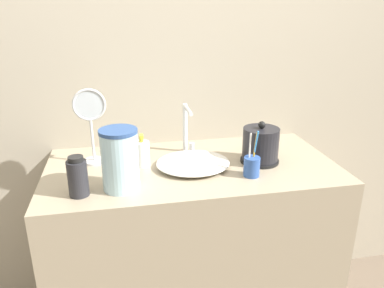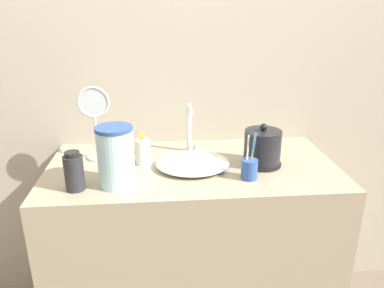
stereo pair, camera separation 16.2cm
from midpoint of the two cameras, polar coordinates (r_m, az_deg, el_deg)
name	(u,v)px [view 1 (the left image)]	position (r m, az deg, el deg)	size (l,w,h in m)	color
wall_back	(179,66)	(1.88, -4.55, 11.69)	(6.00, 0.04, 2.60)	#ADA38E
vanity_counter	(192,251)	(1.89, -2.53, -16.07)	(1.28, 0.64, 0.92)	gray
sink_basin	(192,163)	(1.64, -2.78, -2.93)	(0.32, 0.29, 0.04)	silver
faucet	(186,126)	(1.76, -3.54, 2.72)	(0.06, 0.16, 0.24)	silver
electric_kettle	(260,146)	(1.68, 7.69, -0.41)	(0.17, 0.17, 0.19)	black
toothbrush_cup	(252,166)	(1.55, 6.15, -3.37)	(0.07, 0.07, 0.20)	#2D519E
lotion_bottle	(142,153)	(1.66, -10.42, -1.46)	(0.07, 0.07, 0.15)	white
shampoo_bottle	(78,177)	(1.46, -20.11, -4.83)	(0.07, 0.07, 0.16)	#28282D
vanity_mirror	(91,120)	(1.71, -17.87, 3.41)	(0.14, 0.10, 0.34)	silver
water_pitcher	(120,160)	(1.45, -14.10, -2.38)	(0.14, 0.14, 0.24)	#B2DBEA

